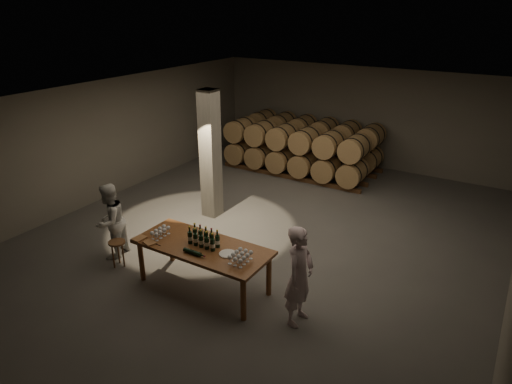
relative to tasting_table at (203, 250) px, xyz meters
The scene contains 15 objects.
room 3.34m from the tasting_table, 123.69° to the left, with size 12.00×12.00×12.00m.
tasting_table is the anchor object (origin of this frame).
barrel_stack_back 7.82m from the tasting_table, 99.94° to the left, with size 4.70×0.95×1.57m.
barrel_stack_front 6.44m from the tasting_table, 102.09° to the left, with size 4.70×0.95×1.57m.
bottle_cluster 0.23m from the tasting_table, 49.79° to the left, with size 0.61×0.24×0.35m.
lying_bottles 0.37m from the tasting_table, 81.12° to the right, with size 0.47×0.08×0.08m.
glass_cluster_left 0.94m from the tasting_table, behind, with size 0.19×0.41×0.17m.
glass_cluster_right 0.94m from the tasting_table, ahead, with size 0.30×0.41×0.17m.
plate 0.59m from the tasting_table, ahead, with size 0.31×0.31×0.02m, color white.
notebook_near 1.00m from the tasting_table, 153.26° to the right, with size 0.23×0.18×0.03m, color #9A6438.
notebook_corner 1.26m from the tasting_table, 160.28° to the right, with size 0.20×0.25×0.02m, color #9A6438.
pen 0.84m from the tasting_table, 149.98° to the right, with size 0.01×0.01×0.15m, color black.
stool 2.01m from the tasting_table, behind, with size 0.34×0.34×0.57m.
person_man 1.98m from the tasting_table, ahead, with size 0.65×0.43×1.78m, color beige.
person_woman 2.37m from the tasting_table, behind, with size 0.80×0.62×1.64m, color silver.
Camera 1 is at (4.71, -8.28, 5.06)m, focal length 32.00 mm.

